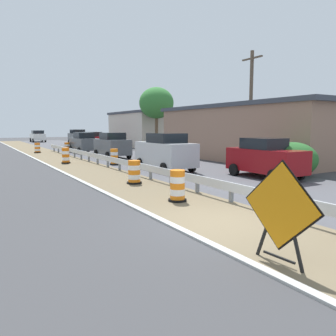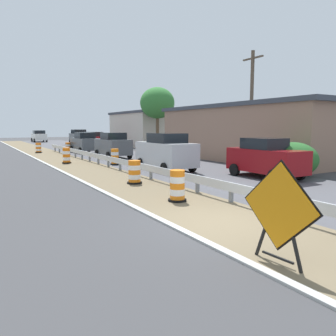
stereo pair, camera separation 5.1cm
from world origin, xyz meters
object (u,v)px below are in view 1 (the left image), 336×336
(traffic_barrel_mid, at_px, (114,157))
(car_distant_a, at_px, (265,158))
(car_trailing_far_lane, at_px, (112,145))
(traffic_barrel_far, at_px, (66,156))
(traffic_barrel_nearest, at_px, (177,187))
(traffic_barrel_farthest, at_px, (67,148))
(car_lead_far_lane, at_px, (84,143))
(car_distant_b, at_px, (165,152))
(traffic_barrel_close, at_px, (134,173))
(car_trailing_near_lane, at_px, (93,140))
(car_mid_far_lane, at_px, (78,137))
(traffic_barrel_farther, at_px, (37,148))
(warning_sign_diamond, at_px, (280,209))
(utility_pole_near, at_px, (251,106))
(car_lead_near_lane, at_px, (38,136))

(traffic_barrel_mid, xyz_separation_m, car_distant_a, (4.46, -9.57, 0.52))
(car_trailing_far_lane, bearing_deg, traffic_barrel_far, 118.02)
(traffic_barrel_nearest, distance_m, traffic_barrel_far, 14.41)
(traffic_barrel_mid, height_order, traffic_barrel_far, traffic_barrel_far)
(traffic_barrel_farthest, xyz_separation_m, car_lead_far_lane, (1.23, -1.72, 0.56))
(car_distant_b, bearing_deg, traffic_barrel_close, 133.39)
(traffic_barrel_nearest, height_order, car_trailing_near_lane, car_trailing_near_lane)
(car_mid_far_lane, relative_size, car_distant_b, 0.94)
(traffic_barrel_farther, bearing_deg, traffic_barrel_farthest, -14.48)
(traffic_barrel_nearest, distance_m, car_lead_far_lane, 23.54)
(traffic_barrel_close, height_order, car_mid_far_lane, car_mid_far_lane)
(traffic_barrel_close, distance_m, traffic_barrel_far, 10.30)
(car_distant_a, distance_m, car_distant_b, 5.97)
(traffic_barrel_far, bearing_deg, traffic_barrel_close, -86.74)
(warning_sign_diamond, bearing_deg, traffic_barrel_nearest, -105.78)
(traffic_barrel_nearest, xyz_separation_m, traffic_barrel_mid, (2.36, 11.91, -0.01))
(warning_sign_diamond, distance_m, car_distant_a, 11.26)
(traffic_barrel_close, distance_m, traffic_barrel_farthest, 20.96)
(car_trailing_near_lane, bearing_deg, utility_pole_near, 8.02)
(traffic_barrel_far, xyz_separation_m, car_trailing_near_lane, (7.33, 16.18, 0.49))
(car_lead_far_lane, distance_m, utility_pole_near, 17.69)
(traffic_barrel_close, xyz_separation_m, car_trailing_far_lane, (3.85, 12.62, 0.57))
(car_lead_far_lane, distance_m, car_trailing_far_lane, 6.53)
(car_mid_far_lane, bearing_deg, car_lead_far_lane, -12.20)
(traffic_barrel_farthest, bearing_deg, car_trailing_far_lane, -78.32)
(utility_pole_near, bearing_deg, traffic_barrel_close, -163.16)
(traffic_barrel_mid, distance_m, traffic_barrel_farthest, 13.06)
(warning_sign_diamond, height_order, traffic_barrel_farthest, warning_sign_diamond)
(car_mid_far_lane, height_order, car_distant_b, car_distant_b)
(traffic_barrel_farther, relative_size, car_trailing_near_lane, 0.21)
(traffic_barrel_farther, bearing_deg, car_lead_far_lane, -31.32)
(traffic_barrel_farthest, bearing_deg, car_distant_b, -85.08)
(warning_sign_diamond, xyz_separation_m, car_trailing_far_lane, (5.32, 22.30, -0.01))
(car_lead_far_lane, xyz_separation_m, car_mid_far_lane, (3.62, 14.95, 0.09))
(warning_sign_diamond, xyz_separation_m, car_trailing_near_lane, (8.21, 36.14, -0.08))
(warning_sign_diamond, relative_size, car_trailing_near_lane, 0.42)
(traffic_barrel_farther, bearing_deg, traffic_barrel_far, -89.84)
(traffic_barrel_nearest, bearing_deg, traffic_barrel_farthest, 84.50)
(traffic_barrel_nearest, relative_size, traffic_barrel_mid, 1.02)
(car_trailing_far_lane, bearing_deg, car_mid_far_lane, -8.10)
(traffic_barrel_close, bearing_deg, traffic_barrel_farthest, 84.11)
(traffic_barrel_far, relative_size, car_lead_far_lane, 0.27)
(car_distant_b, bearing_deg, car_mid_far_lane, -6.06)
(car_distant_b, bearing_deg, car_lead_far_lane, 1.15)
(traffic_barrel_far, xyz_separation_m, car_distant_b, (4.24, -6.85, 0.61))
(traffic_barrel_close, distance_m, utility_pole_near, 11.23)
(car_lead_near_lane, bearing_deg, car_mid_far_lane, -165.11)
(traffic_barrel_farthest, xyz_separation_m, utility_pole_near, (8.07, -17.76, 3.54))
(traffic_barrel_close, relative_size, utility_pole_near, 0.14)
(traffic_barrel_farthest, bearing_deg, utility_pole_near, -65.57)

